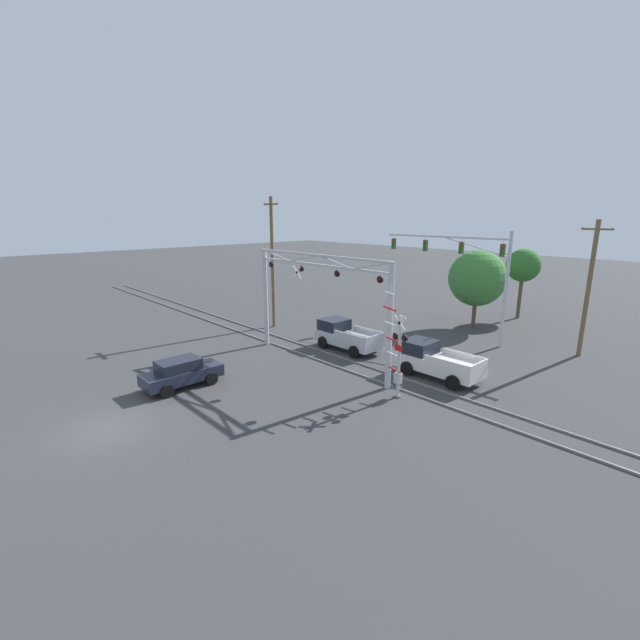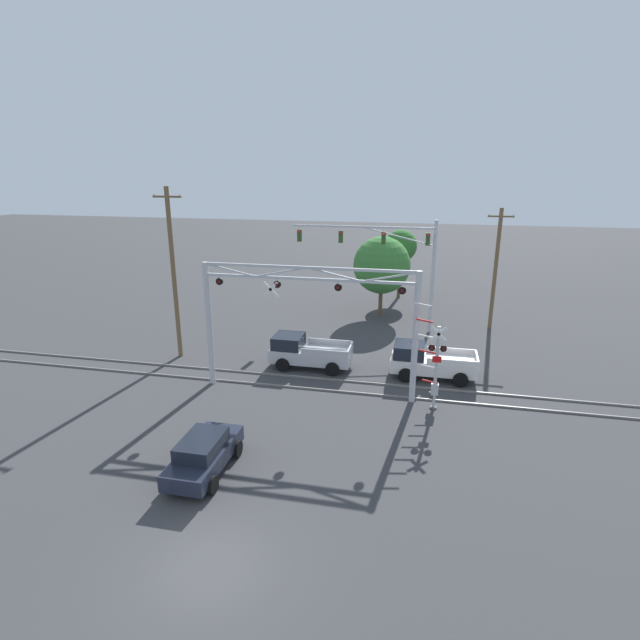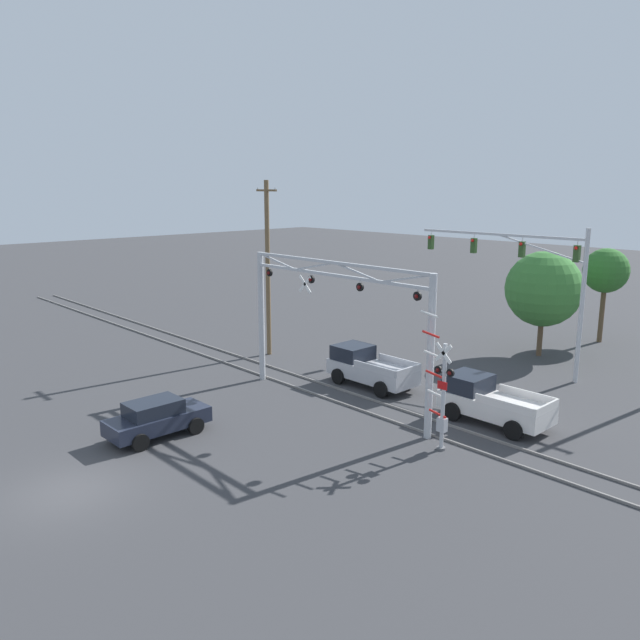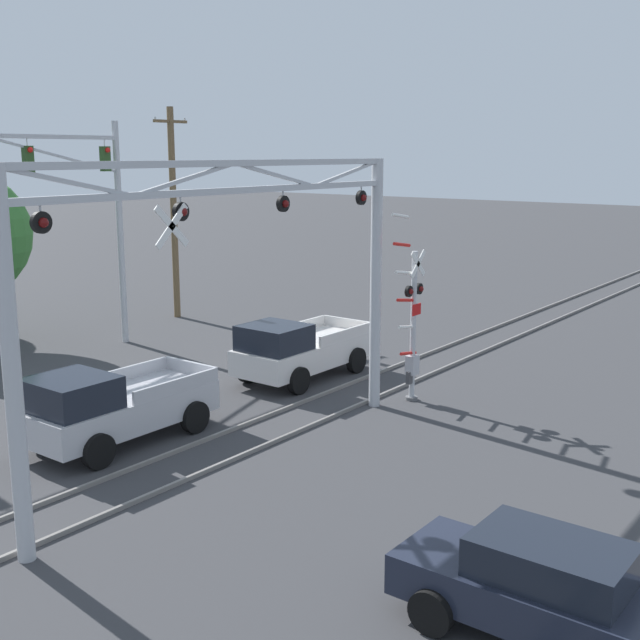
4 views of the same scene
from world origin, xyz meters
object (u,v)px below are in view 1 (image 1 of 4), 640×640
(sedan_waiting, at_px, (181,373))
(traffic_signal_span, at_px, (472,264))
(crossing_gantry, at_px, (318,296))
(pickup_truck_lead, at_px, (345,336))
(utility_pole_left, at_px, (272,262))
(background_tree_far_left_verge, at_px, (477,278))
(pickup_truck_following, at_px, (435,361))
(crossing_signal_mast, at_px, (398,358))
(utility_pole_right, at_px, (589,288))
(background_tree_beyond_span, at_px, (523,266))

(sedan_waiting, bearing_deg, traffic_signal_span, 73.33)
(crossing_gantry, xyz_separation_m, pickup_truck_lead, (-0.91, 3.41, -3.41))
(utility_pole_left, relative_size, background_tree_far_left_verge, 1.64)
(pickup_truck_following, xyz_separation_m, utility_pole_left, (-15.60, 0.07, 4.49))
(crossing_signal_mast, xyz_separation_m, utility_pole_right, (4.25, 14.38, 2.47))
(crossing_gantry, relative_size, background_tree_beyond_span, 1.81)
(crossing_gantry, xyz_separation_m, traffic_signal_span, (3.69, 11.83, 1.33))
(utility_pole_left, distance_m, background_tree_beyond_span, 22.17)
(traffic_signal_span, distance_m, utility_pole_right, 7.47)
(traffic_signal_span, bearing_deg, background_tree_far_left_verge, 110.24)
(utility_pole_left, height_order, background_tree_beyond_span, utility_pole_left)
(pickup_truck_following, xyz_separation_m, background_tree_beyond_span, (-2.85, 18.20, 3.82))
(crossing_signal_mast, height_order, background_tree_beyond_span, background_tree_beyond_span)
(utility_pole_right, relative_size, background_tree_far_left_verge, 1.38)
(pickup_truck_lead, distance_m, background_tree_beyond_span, 19.10)
(background_tree_far_left_verge, bearing_deg, pickup_truck_following, -71.82)
(crossing_signal_mast, bearing_deg, background_tree_far_left_verge, 104.70)
(utility_pole_right, bearing_deg, background_tree_far_left_verge, 169.10)
(sedan_waiting, distance_m, utility_pole_left, 14.31)
(utility_pole_right, bearing_deg, utility_pole_left, -152.79)
(crossing_gantry, distance_m, utility_pole_left, 9.98)
(crossing_gantry, bearing_deg, traffic_signal_span, 72.67)
(crossing_gantry, relative_size, traffic_signal_span, 1.09)
(pickup_truck_following, relative_size, background_tree_far_left_verge, 0.75)
(sedan_waiting, height_order, background_tree_beyond_span, background_tree_beyond_span)
(crossing_signal_mast, xyz_separation_m, pickup_truck_following, (-0.25, 3.98, -1.17))
(background_tree_beyond_span, bearing_deg, pickup_truck_lead, -103.50)
(crossing_gantry, bearing_deg, utility_pole_left, 159.46)
(crossing_gantry, relative_size, pickup_truck_following, 2.36)
(utility_pole_left, height_order, background_tree_far_left_verge, utility_pole_left)
(crossing_gantry, distance_m, sedan_waiting, 9.13)
(utility_pole_left, bearing_deg, traffic_signal_span, 32.75)
(background_tree_beyond_span, bearing_deg, utility_pole_left, -125.11)
(traffic_signal_span, xyz_separation_m, background_tree_beyond_span, (-0.23, 9.78, -0.92))
(pickup_truck_lead, distance_m, sedan_waiting, 11.60)
(sedan_waiting, relative_size, utility_pole_left, 0.40)
(crossing_gantry, relative_size, utility_pole_right, 1.28)
(sedan_waiting, xyz_separation_m, utility_pole_right, (13.09, 21.91, 3.78))
(crossing_gantry, height_order, traffic_signal_span, traffic_signal_span)
(pickup_truck_following, relative_size, background_tree_beyond_span, 0.77)
(crossing_signal_mast, xyz_separation_m, traffic_signal_span, (-2.87, 12.40, 3.56))
(pickup_truck_lead, xyz_separation_m, pickup_truck_following, (7.22, -0.00, -0.00))
(traffic_signal_span, relative_size, utility_pole_left, 0.98)
(crossing_signal_mast, bearing_deg, utility_pole_left, 165.66)
(pickup_truck_following, distance_m, background_tree_beyond_span, 18.82)
(pickup_truck_lead, bearing_deg, background_tree_beyond_span, 76.50)
(sedan_waiting, bearing_deg, background_tree_beyond_span, 79.08)
(pickup_truck_lead, bearing_deg, utility_pole_left, 179.54)
(utility_pole_right, height_order, background_tree_far_left_verge, utility_pole_right)
(crossing_gantry, distance_m, pickup_truck_lead, 4.91)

